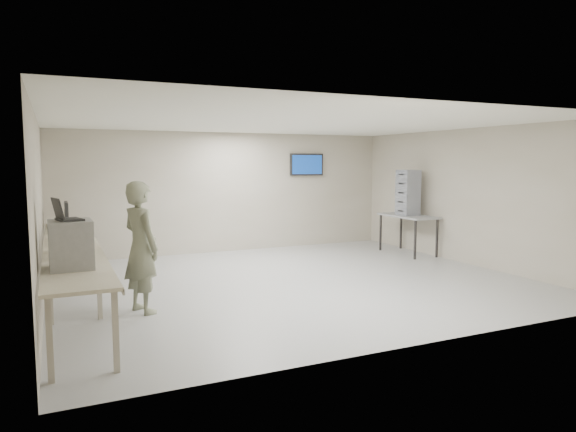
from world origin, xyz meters
name	(u,v)px	position (x,y,z in m)	size (l,w,h in m)	color
room	(293,202)	(0.03, 0.06, 1.41)	(8.01, 7.01, 2.81)	silver
workbench	(72,250)	(-3.59, 0.00, 0.83)	(0.76, 6.00, 0.90)	beige
equipment_box	(71,244)	(-3.65, -1.80, 1.18)	(0.46, 0.53, 0.55)	gray
laptop_on_box	(65,215)	(-3.70, -1.80, 1.52)	(0.35, 0.38, 0.26)	black
laptop_0	(70,253)	(-3.65, -1.11, 0.97)	(0.32, 0.36, 0.26)	black
laptop_1	(69,246)	(-3.64, -0.61, 0.98)	(0.39, 0.44, 0.30)	black
laptop_2	(72,239)	(-3.59, 0.17, 0.97)	(0.27, 0.33, 0.26)	black
laptop_3	(66,235)	(-3.66, 0.67, 0.97)	(0.30, 0.35, 0.26)	black
laptop_4	(66,228)	(-3.63, 1.45, 0.98)	(0.40, 0.44, 0.29)	black
laptop_5	(67,225)	(-3.60, 2.00, 0.97)	(0.30, 0.35, 0.27)	black
monitor_near	(66,212)	(-3.60, 2.26, 1.19)	(0.22, 0.48, 0.48)	black
monitor_far	(66,211)	(-3.60, 2.74, 1.16)	(0.19, 0.44, 0.43)	black
soldier	(141,247)	(-2.72, -0.80, 0.93)	(0.68, 0.44, 1.85)	gray
side_table	(408,218)	(3.60, 1.41, 0.83)	(0.70, 1.50, 0.90)	gray
storage_bins	(408,193)	(3.58, 1.41, 1.42)	(0.39, 0.44, 1.04)	#8E939F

